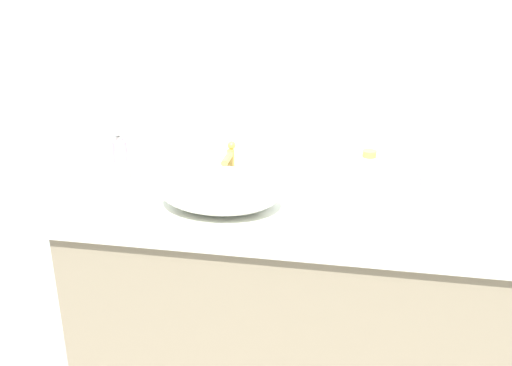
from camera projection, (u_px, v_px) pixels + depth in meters
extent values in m
cube|color=silver|center=(296.00, 58.00, 2.09)|extent=(6.00, 0.06, 2.60)
cube|color=gray|center=(288.00, 321.00, 2.12)|extent=(1.44, 0.55, 0.84)
cube|color=silver|center=(290.00, 211.00, 1.95)|extent=(1.48, 0.59, 0.04)
cube|color=#B2BCC6|center=(305.00, 10.00, 1.98)|extent=(1.28, 0.01, 1.18)
ellipsoid|color=silver|center=(220.00, 190.00, 1.90)|extent=(0.40, 0.29, 0.13)
cylinder|color=gold|center=(231.00, 169.00, 2.05)|extent=(0.03, 0.03, 0.14)
cylinder|color=gold|center=(227.00, 158.00, 1.98)|extent=(0.02, 0.10, 0.02)
sphere|color=gold|center=(232.00, 145.00, 2.04)|extent=(0.03, 0.03, 0.03)
cylinder|color=pink|center=(121.00, 161.00, 2.12)|extent=(0.05, 0.05, 0.15)
cylinder|color=silver|center=(119.00, 139.00, 2.09)|extent=(0.02, 0.02, 0.02)
sphere|color=silver|center=(118.00, 132.00, 2.08)|extent=(0.03, 0.03, 0.03)
cylinder|color=silver|center=(117.00, 133.00, 2.07)|extent=(0.01, 0.02, 0.01)
cylinder|color=#C5AFCE|center=(367.00, 180.00, 1.93)|extent=(0.06, 0.06, 0.16)
cylinder|color=gold|center=(370.00, 154.00, 1.89)|extent=(0.04, 0.04, 0.02)
cube|color=beige|center=(436.00, 190.00, 1.91)|extent=(0.14, 0.14, 0.12)
cone|color=white|center=(439.00, 168.00, 1.88)|extent=(0.07, 0.07, 0.04)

